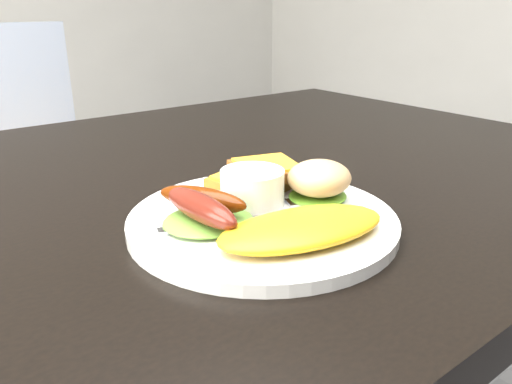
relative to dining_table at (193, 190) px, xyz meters
name	(u,v)px	position (x,y,z in m)	size (l,w,h in m)	color
dining_table	(193,190)	(0.00, 0.00, 0.00)	(1.20, 0.80, 0.04)	black
dining_chair	(39,169)	(0.09, 1.13, -0.28)	(0.37, 0.37, 0.04)	#9E784B
person	(87,118)	(0.17, 0.85, -0.08)	(0.47, 0.31, 1.31)	navy
plate	(262,220)	(-0.03, -0.18, 0.03)	(0.26, 0.26, 0.01)	white
lettuce_left	(208,221)	(-0.08, -0.16, 0.04)	(0.08, 0.08, 0.01)	#448934
lettuce_right	(318,196)	(0.04, -0.18, 0.04)	(0.06, 0.06, 0.01)	#34951E
omelette	(303,228)	(-0.03, -0.24, 0.04)	(0.16, 0.07, 0.02)	orange
sausage_a	(200,207)	(-0.09, -0.17, 0.05)	(0.02, 0.10, 0.02)	maroon
sausage_b	(202,199)	(-0.08, -0.15, 0.05)	(0.02, 0.09, 0.02)	#601B02
ramekin	(252,188)	(-0.02, -0.15, 0.05)	(0.06, 0.06, 0.04)	white
toast_a	(252,182)	(0.01, -0.11, 0.04)	(0.07, 0.07, 0.01)	brown
toast_b	(267,170)	(0.02, -0.12, 0.05)	(0.07, 0.07, 0.01)	brown
potato_salad	(319,178)	(0.04, -0.18, 0.06)	(0.07, 0.06, 0.04)	beige
fork	(233,222)	(-0.06, -0.18, 0.03)	(0.14, 0.01, 0.00)	#ADAFB7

